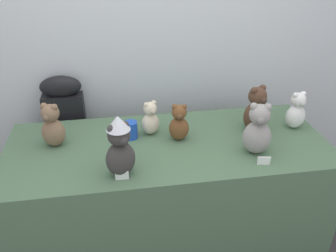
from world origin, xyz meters
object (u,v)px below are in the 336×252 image
Objects in this scene: display_table at (168,190)px; teddy_bear_mocha at (52,126)px; teddy_bear_cocoa at (256,110)px; party_cup_blue at (131,130)px; teddy_bear_chestnut at (179,123)px; teddy_bear_cream at (150,119)px; teddy_bear_ash at (258,130)px; teddy_bear_charcoal at (120,147)px; teddy_bear_snow at (296,111)px; instrument_case at (69,139)px.

teddy_bear_mocha is (-0.67, 0.09, 0.49)m from display_table.
display_table is 0.77m from teddy_bear_cocoa.
display_table is at bearing -25.60° from party_cup_blue.
teddy_bear_chestnut is 0.19m from teddy_bear_cream.
teddy_bear_cocoa is at bearing 22.19° from teddy_bear_mocha.
teddy_bear_ash is at bearing -20.06° from display_table.
teddy_bear_chestnut is at bearing 168.89° from teddy_bear_ash.
teddy_bear_mocha reaches higher than teddy_bear_chestnut.
teddy_bear_charcoal is (-0.36, -0.31, 0.06)m from teddy_bear_chestnut.
teddy_bear_cocoa reaches higher than display_table.
party_cup_blue is at bearing 174.82° from teddy_bear_ash.
teddy_bear_snow is at bearing 50.80° from teddy_bear_ash.
teddy_bear_chestnut is at bearing -56.35° from teddy_bear_cream.
teddy_bear_charcoal reaches higher than teddy_bear_cream.
instrument_case is 0.68m from party_cup_blue.
teddy_bear_cream is 0.64× the size of teddy_bear_charcoal.
display_table is at bearing -143.66° from teddy_bear_chestnut.
teddy_bear_snow is (0.85, 0.07, 0.48)m from display_table.
display_table is 0.48m from teddy_bear_chestnut.
teddy_bear_cocoa reaches higher than instrument_case.
teddy_bear_snow is 0.27m from teddy_bear_cocoa.
display_table is 1.95× the size of instrument_case.
teddy_bear_ash is (0.77, 0.09, -0.02)m from teddy_bear_charcoal.
teddy_bear_mocha is (-1.52, 0.02, 0.01)m from teddy_bear_snow.
teddy_bear_snow is at bearing -16.47° from instrument_case.
teddy_bear_mocha is 1.18m from teddy_bear_ash.
party_cup_blue is (-0.29, 0.06, -0.06)m from teddy_bear_chestnut.
display_table is 0.86m from instrument_case.
teddy_bear_ash reaches higher than teddy_bear_mocha.
teddy_bear_ash reaches higher than party_cup_blue.
teddy_bear_snow is at bearing 4.76° from display_table.
teddy_bear_chestnut is 0.95× the size of teddy_bear_snow.
display_table is 0.83m from teddy_bear_mocha.
teddy_bear_chestnut is 0.46m from teddy_bear_ash.
teddy_bear_ash is at bearing 9.60° from teddy_bear_mocha.
teddy_bear_cream is at bearing 151.65° from teddy_bear_cocoa.
instrument_case is 9.04× the size of party_cup_blue.
teddy_bear_ash reaches higher than teddy_bear_cocoa.
teddy_bear_mocha reaches higher than instrument_case.
display_table is 0.48m from party_cup_blue.
display_table is at bearing 172.99° from teddy_bear_snow.
teddy_bear_cocoa is at bearing -19.53° from instrument_case.
display_table is at bearing 15.00° from teddy_bear_mocha.
instrument_case is at bearing 111.32° from teddy_bear_mocha.
teddy_bear_cream is at bearing 164.15° from teddy_bear_snow.
teddy_bear_chestnut is 0.77m from teddy_bear_snow.
teddy_bear_cream is at bearing 15.38° from party_cup_blue.
teddy_bear_chestnut is at bearing -12.49° from party_cup_blue.
party_cup_blue is at bearing 166.50° from teddy_bear_snow.
instrument_case is 0.77m from teddy_bear_cream.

